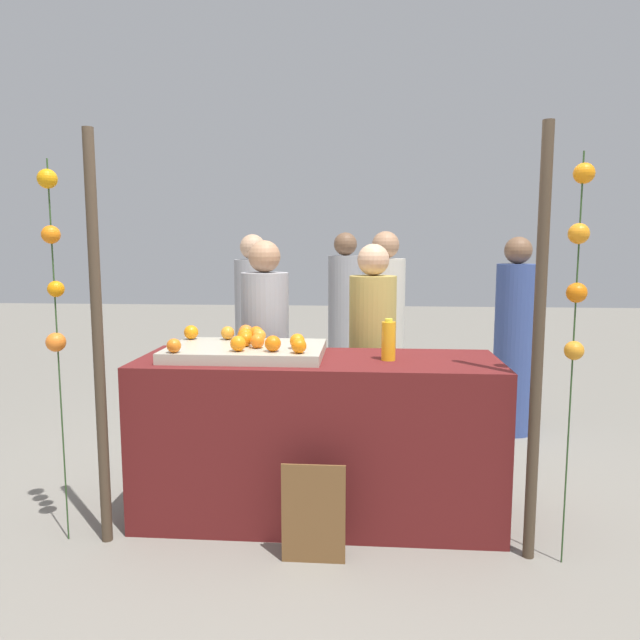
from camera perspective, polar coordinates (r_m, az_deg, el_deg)
ground_plane at (r=3.64m, az=-0.19°, el=-18.32°), size 24.00×24.00×0.00m
stall_counter at (r=3.46m, az=-0.19°, el=-11.34°), size 2.05×0.71×0.93m
orange_tray at (r=3.43m, az=-7.16°, el=-3.00°), size 0.89×0.59×0.06m
orange_0 at (r=3.16m, az=-2.06°, el=-2.52°), size 0.08×0.08×0.08m
orange_1 at (r=3.39m, az=-7.27°, el=-1.85°), size 0.09×0.09×0.09m
orange_2 at (r=3.33m, az=-6.10°, el=-2.05°), size 0.08×0.08×0.08m
orange_3 at (r=3.66m, az=-8.96°, el=-1.25°), size 0.08×0.08×0.08m
orange_4 at (r=3.21m, az=-4.61°, el=-2.30°), size 0.09×0.09×0.09m
orange_5 at (r=3.71m, az=-12.41°, el=-1.17°), size 0.09×0.09×0.09m
orange_6 at (r=3.30m, az=-2.22°, el=-2.06°), size 0.09×0.09×0.09m
orange_7 at (r=3.52m, az=-5.93°, el=-1.54°), size 0.08×0.08×0.08m
orange_8 at (r=3.51m, az=-7.30°, el=-1.52°), size 0.09×0.09×0.09m
orange_9 at (r=3.60m, az=-6.22°, el=-1.30°), size 0.09×0.09×0.09m
orange_10 at (r=3.24m, az=-7.96°, el=-2.27°), size 0.09×0.09×0.09m
orange_11 at (r=3.27m, az=-14.01°, el=-2.43°), size 0.08×0.08×0.08m
orange_12 at (r=3.65m, az=-7.22°, el=-1.17°), size 0.09×0.09×0.09m
juice_bottle at (r=3.29m, az=6.67°, el=-2.00°), size 0.08×0.08×0.23m
chalkboard_sign at (r=3.06m, az=-0.63°, el=-18.37°), size 0.32×0.03×0.52m
vendor_left at (r=4.05m, az=-5.30°, el=-4.49°), size 0.32×0.32×1.61m
vendor_right at (r=4.03m, az=5.08°, el=-4.72°), size 0.32×0.32×1.58m
crowd_person_0 at (r=5.01m, az=6.26°, el=-1.79°), size 0.34×0.34×1.69m
crowd_person_1 at (r=5.37m, az=-6.45°, el=-1.28°), size 0.33×0.33×1.67m
crowd_person_2 at (r=5.92m, az=2.44°, el=-0.31°), size 0.34×0.34×1.70m
crowd_person_3 at (r=5.13m, az=18.36°, el=-2.15°), size 0.33×0.33×1.64m
canopy_post_left at (r=3.22m, az=-20.76°, el=-2.08°), size 0.06×0.06×2.15m
canopy_post_right at (r=3.04m, az=20.41°, el=-2.61°), size 0.06×0.06×2.15m
garland_strand_left at (r=3.28m, az=-24.54°, el=4.79°), size 0.11×0.11×2.00m
garland_strand_right at (r=3.00m, az=23.80°, el=5.03°), size 0.11×0.11×2.00m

